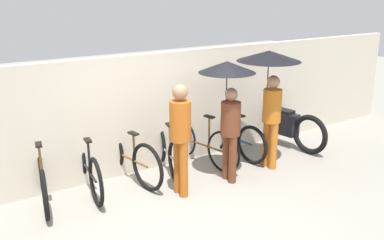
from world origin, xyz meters
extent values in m
plane|color=gray|center=(0.00, 0.00, 0.00)|extent=(30.00, 30.00, 0.00)
cube|color=beige|center=(0.00, 1.98, 1.01)|extent=(12.71, 0.12, 2.03)
torus|color=black|center=(-1.66, 2.13, 0.36)|extent=(0.19, 0.71, 0.71)
torus|color=black|center=(-1.83, 1.18, 0.36)|extent=(0.19, 0.71, 0.71)
cylinder|color=brown|center=(-1.75, 1.66, 0.36)|extent=(0.21, 0.95, 0.04)
cylinder|color=brown|center=(-1.78, 1.49, 0.66)|extent=(0.04, 0.04, 0.61)
cube|color=black|center=(-1.78, 1.49, 0.98)|extent=(0.12, 0.21, 0.03)
cylinder|color=brown|center=(-1.66, 2.13, 0.69)|extent=(0.04, 0.04, 0.68)
cylinder|color=brown|center=(-1.66, 2.13, 1.03)|extent=(0.44, 0.11, 0.03)
torus|color=black|center=(-0.99, 2.24, 0.37)|extent=(0.14, 0.74, 0.74)
torus|color=black|center=(-1.11, 1.16, 0.37)|extent=(0.14, 0.74, 0.74)
cylinder|color=black|center=(-1.05, 1.70, 0.37)|extent=(0.16, 1.08, 0.04)
cylinder|color=black|center=(-1.07, 1.51, 0.63)|extent=(0.04, 0.04, 0.52)
cube|color=black|center=(-1.07, 1.51, 0.90)|extent=(0.11, 0.21, 0.03)
cylinder|color=black|center=(-0.99, 2.24, 0.68)|extent=(0.04, 0.04, 0.62)
cylinder|color=black|center=(-0.99, 2.24, 0.99)|extent=(0.44, 0.08, 0.03)
torus|color=black|center=(-0.44, 2.25, 0.39)|extent=(0.20, 0.78, 0.78)
torus|color=black|center=(-0.26, 1.20, 0.39)|extent=(0.20, 0.78, 0.78)
cylinder|color=brown|center=(-0.35, 1.72, 0.39)|extent=(0.22, 1.06, 0.04)
cylinder|color=brown|center=(-0.32, 1.54, 0.62)|extent=(0.04, 0.04, 0.46)
cube|color=black|center=(-0.32, 1.54, 0.86)|extent=(0.12, 0.21, 0.03)
cylinder|color=brown|center=(-0.44, 2.25, 0.72)|extent=(0.04, 0.04, 0.66)
cylinder|color=brown|center=(-0.44, 2.25, 1.05)|extent=(0.44, 0.10, 0.03)
torus|color=black|center=(0.45, 2.13, 0.36)|extent=(0.21, 0.72, 0.72)
torus|color=black|center=(0.25, 1.18, 0.36)|extent=(0.21, 0.72, 0.72)
cylinder|color=#A59E93|center=(0.35, 1.65, 0.36)|extent=(0.24, 0.96, 0.04)
cylinder|color=#A59E93|center=(0.31, 1.49, 0.63)|extent=(0.04, 0.04, 0.53)
cube|color=black|center=(0.31, 1.49, 0.91)|extent=(0.13, 0.21, 0.03)
cylinder|color=#A59E93|center=(0.45, 2.13, 0.69)|extent=(0.04, 0.04, 0.66)
cylinder|color=#A59E93|center=(0.45, 2.13, 1.02)|extent=(0.44, 0.12, 0.03)
torus|color=black|center=(0.94, 2.14, 0.37)|extent=(0.19, 0.74, 0.74)
torus|color=black|center=(1.16, 1.12, 0.37)|extent=(0.19, 0.74, 0.74)
cylinder|color=brown|center=(1.05, 1.63, 0.37)|extent=(0.25, 1.03, 0.04)
cylinder|color=brown|center=(1.09, 1.45, 0.64)|extent=(0.04, 0.04, 0.54)
cube|color=black|center=(1.09, 1.45, 0.93)|extent=(0.13, 0.21, 0.03)
cylinder|color=brown|center=(0.94, 2.14, 0.69)|extent=(0.04, 0.04, 0.63)
cylinder|color=brown|center=(0.94, 2.14, 1.00)|extent=(0.44, 0.12, 0.03)
torus|color=black|center=(1.68, 2.12, 0.36)|extent=(0.16, 0.72, 0.72)
torus|color=black|center=(1.81, 1.14, 0.36)|extent=(0.16, 0.72, 0.72)
cylinder|color=#19478C|center=(1.75, 1.63, 0.36)|extent=(0.16, 0.98, 0.04)
cylinder|color=#19478C|center=(1.77, 1.46, 0.59)|extent=(0.04, 0.04, 0.47)
cube|color=black|center=(1.77, 1.46, 0.84)|extent=(0.12, 0.21, 0.03)
cylinder|color=#19478C|center=(1.68, 2.12, 0.73)|extent=(0.04, 0.04, 0.73)
cylinder|color=#19478C|center=(1.68, 2.12, 1.09)|extent=(0.44, 0.08, 0.03)
cylinder|color=#B25619|center=(0.11, 0.71, 0.44)|extent=(0.13, 0.13, 0.89)
cylinder|color=#B25619|center=(0.11, 0.89, 0.44)|extent=(0.13, 0.13, 0.89)
cylinder|color=#B25619|center=(0.11, 0.80, 1.19)|extent=(0.32, 0.32, 0.60)
sphere|color=#997051|center=(0.11, 0.80, 1.63)|extent=(0.23, 0.23, 0.23)
cylinder|color=brown|center=(1.04, 0.71, 0.40)|extent=(0.13, 0.13, 0.80)
cylinder|color=brown|center=(1.05, 0.89, 0.40)|extent=(0.13, 0.13, 0.80)
cylinder|color=brown|center=(1.05, 0.80, 1.07)|extent=(0.32, 0.32, 0.54)
sphere|color=#997051|center=(1.05, 0.80, 1.47)|extent=(0.21, 0.21, 0.21)
cylinder|color=#332D28|center=(1.05, 0.94, 1.45)|extent=(0.02, 0.02, 0.69)
cone|color=black|center=(1.05, 0.94, 1.88)|extent=(0.91, 0.91, 0.18)
cylinder|color=#C66B1E|center=(1.98, 0.77, 0.42)|extent=(0.13, 0.13, 0.85)
cylinder|color=#C66B1E|center=(1.97, 0.95, 0.42)|extent=(0.13, 0.13, 0.85)
cylinder|color=#C66B1E|center=(1.98, 0.86, 1.13)|extent=(0.32, 0.32, 0.57)
sphere|color=tan|center=(1.98, 0.86, 1.55)|extent=(0.22, 0.22, 0.22)
cylinder|color=#332D28|center=(1.97, 1.00, 1.52)|extent=(0.02, 0.02, 0.72)
cone|color=black|center=(1.97, 1.00, 1.97)|extent=(1.09, 1.09, 0.18)
torus|color=black|center=(2.87, 2.35, 0.39)|extent=(0.21, 0.78, 0.77)
torus|color=black|center=(3.06, 0.93, 0.39)|extent=(0.21, 0.78, 0.77)
cube|color=black|center=(2.96, 1.64, 0.47)|extent=(0.34, 0.81, 0.44)
cube|color=black|center=(2.96, 1.64, 0.72)|extent=(0.29, 0.58, 0.06)
cylinder|color=#B2B2B7|center=(2.87, 2.35, 0.94)|extent=(0.58, 0.11, 0.03)
camera|label=1|loc=(-2.97, -4.35, 3.08)|focal=40.00mm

